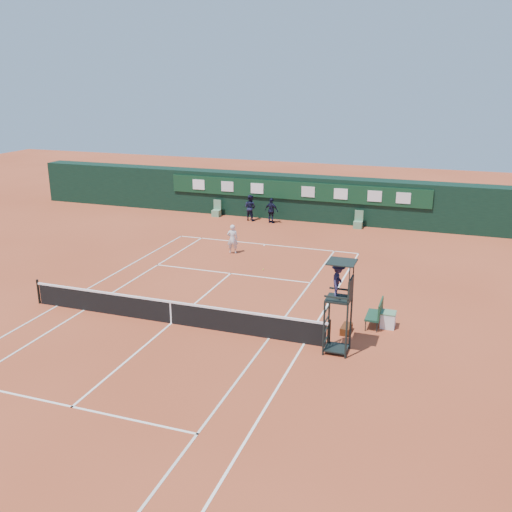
{
  "coord_description": "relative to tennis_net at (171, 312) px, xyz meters",
  "views": [
    {
      "loc": [
        10.13,
        -18.62,
        9.45
      ],
      "look_at": [
        1.49,
        6.0,
        1.2
      ],
      "focal_mm": 40.0,
      "sensor_mm": 36.0,
      "label": 1
    }
  ],
  "objects": [
    {
      "name": "ground",
      "position": [
        0.0,
        0.0,
        -0.51
      ],
      "size": [
        90.0,
        90.0,
        0.0
      ],
      "primitive_type": "plane",
      "color": "#B44A2A",
      "rests_on": "ground"
    },
    {
      "name": "court_lines",
      "position": [
        0.0,
        0.0,
        -0.5
      ],
      "size": [
        11.05,
        23.85,
        0.01
      ],
      "color": "white",
      "rests_on": "ground"
    },
    {
      "name": "tennis_net",
      "position": [
        0.0,
        0.0,
        0.0
      ],
      "size": [
        12.9,
        0.1,
        1.1
      ],
      "color": "black",
      "rests_on": "ground"
    },
    {
      "name": "back_wall",
      "position": [
        0.0,
        18.74,
        1.0
      ],
      "size": [
        40.0,
        1.65,
        3.0
      ],
      "color": "black",
      "rests_on": "ground"
    },
    {
      "name": "linesman_chair_left",
      "position": [
        -5.5,
        17.48,
        -0.19
      ],
      "size": [
        0.55,
        0.5,
        1.15
      ],
      "color": "#62956B",
      "rests_on": "ground"
    },
    {
      "name": "linesman_chair_right",
      "position": [
        4.5,
        17.48,
        -0.19
      ],
      "size": [
        0.55,
        0.5,
        1.15
      ],
      "color": "#598862",
      "rests_on": "ground"
    },
    {
      "name": "umpire_chair",
      "position": [
        6.72,
        -0.24,
        1.95
      ],
      "size": [
        0.96,
        0.95,
        3.42
      ],
      "color": "black",
      "rests_on": "ground"
    },
    {
      "name": "player_bench",
      "position": [
        7.76,
        2.43,
        0.09
      ],
      "size": [
        0.56,
        1.2,
        1.1
      ],
      "color": "#173B28",
      "rests_on": "ground"
    },
    {
      "name": "tennis_bag",
      "position": [
        6.76,
        1.48,
        -0.36
      ],
      "size": [
        0.37,
        0.79,
        0.29
      ],
      "primitive_type": "cube",
      "rotation": [
        0.0,
        0.0,
        -0.04
      ],
      "color": "black",
      "rests_on": "ground"
    },
    {
      "name": "cooler",
      "position": [
        8.21,
        2.51,
        -0.18
      ],
      "size": [
        0.57,
        0.57,
        0.65
      ],
      "color": "white",
      "rests_on": "ground"
    },
    {
      "name": "tennis_ball",
      "position": [
        1.37,
        7.46,
        -0.48
      ],
      "size": [
        0.07,
        0.07,
        0.07
      ],
      "primitive_type": "sphere",
      "color": "#D2E335",
      "rests_on": "ground"
    },
    {
      "name": "player",
      "position": [
        -1.17,
        9.64,
        0.32
      ],
      "size": [
        0.69,
        0.56,
        1.65
      ],
      "primitive_type": "imported",
      "rotation": [
        0.0,
        0.0,
        3.45
      ],
      "color": "silver",
      "rests_on": "ground"
    },
    {
      "name": "ball_kid_left",
      "position": [
        -2.85,
        17.15,
        0.38
      ],
      "size": [
        1.0,
        0.87,
        1.77
      ],
      "primitive_type": "imported",
      "rotation": [
        0.0,
        0.0,
        2.89
      ],
      "color": "black",
      "rests_on": "ground"
    },
    {
      "name": "ball_kid_right",
      "position": [
        -1.24,
        16.93,
        0.34
      ],
      "size": [
        1.07,
        0.65,
        1.7
      ],
      "primitive_type": "imported",
      "rotation": [
        0.0,
        0.0,
        2.89
      ],
      "color": "black",
      "rests_on": "ground"
    }
  ]
}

